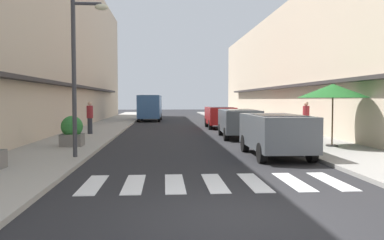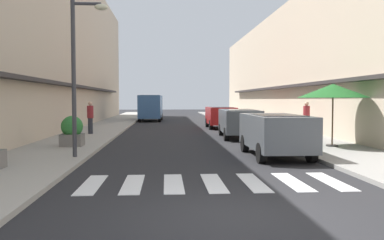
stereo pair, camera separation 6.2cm
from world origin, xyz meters
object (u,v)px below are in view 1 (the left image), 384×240
Objects in this scene: planter_midblock at (72,131)px; pedestrian_walking_far at (306,117)px; pedestrian_walking_near at (90,117)px; street_lamp at (80,60)px; parked_car_mid at (239,120)px; delivery_van at (150,106)px; cafe_umbrella at (333,91)px; parked_car_far at (220,115)px; parked_car_near at (276,130)px.

pedestrian_walking_far is at bearing 20.14° from planter_midblock.
pedestrian_walking_near is (-0.33, 5.71, 0.34)m from planter_midblock.
street_lamp reaches higher than planter_midblock.
parked_car_mid is 0.81× the size of delivery_van.
planter_midblock is (-10.36, 0.81, -1.61)m from cafe_umbrella.
parked_car_far is at bearing 55.56° from planter_midblock.
cafe_umbrella is at bearing -59.33° from parked_car_mid.
street_lamp is 2.89× the size of pedestrian_walking_near.
pedestrian_walking_far reaches higher than planter_midblock.
pedestrian_walking_near is 11.51m from pedestrian_walking_far.
pedestrian_walking_far reaches higher than parked_car_far.
parked_car_near is 6.92m from street_lamp.
delivery_van is (-5.12, 23.49, 0.48)m from parked_car_near.
pedestrian_walking_far is at bearing 62.59° from parked_car_near.
cafe_umbrella is at bearing -4.46° from planter_midblock.
pedestrian_walking_near reaches higher than planter_midblock.
cafe_umbrella is (2.85, 1.98, 1.40)m from parked_car_near.
pedestrian_walking_near is at bearing 132.73° from parked_car_near.
parked_car_mid is 1.10× the size of parked_car_far.
parked_car_far is 15.68m from street_lamp.
parked_car_mid is at bearing -84.60° from pedestrian_walking_near.
parked_car_far is 7.76m from pedestrian_walking_far.
parked_car_far is at bearing 65.15° from street_lamp.
parked_car_mid is at bearing 50.20° from pedestrian_walking_far.
parked_car_near is at bearing -145.29° from cafe_umbrella.
street_lamp reaches higher than pedestrian_walking_near.
cafe_umbrella is 2.30× the size of planter_midblock.
cafe_umbrella is (2.85, -4.81, 1.39)m from parked_car_mid.
cafe_umbrella is 12.59m from pedestrian_walking_near.
parked_car_near is 2.32× the size of pedestrian_walking_near.
pedestrian_walking_far is at bearing 0.85° from parked_car_mid.
parked_car_near is 2.32× the size of pedestrian_walking_far.
street_lamp reaches higher than pedestrian_walking_far.
pedestrian_walking_far is at bearing -62.80° from parked_car_far.
parked_car_near is at bearing -20.34° from planter_midblock.
street_lamp is at bearing -166.16° from cafe_umbrella.
parked_car_far is at bearing 90.00° from parked_car_mid.
cafe_umbrella is (7.97, -21.52, 0.91)m from delivery_van.
pedestrian_walking_near is (-1.33, 8.82, -2.19)m from street_lamp.
parked_car_near is 3.74m from cafe_umbrella.
parked_car_mid is 1.59× the size of cafe_umbrella.
parked_car_far is 13.28m from planter_midblock.
cafe_umbrella reaches higher than pedestrian_walking_far.
parked_car_mid is 6.95m from parked_car_far.
street_lamp is at bearing -132.47° from parked_car_mid.
planter_midblock is (-7.51, -10.96, -0.21)m from parked_car_far.
parked_car_near is 0.75× the size of delivery_van.
delivery_van reaches higher than pedestrian_walking_far.
street_lamp is (-6.52, -7.12, 2.32)m from parked_car_mid.
planter_midblock is at bearing 159.66° from parked_car_near.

